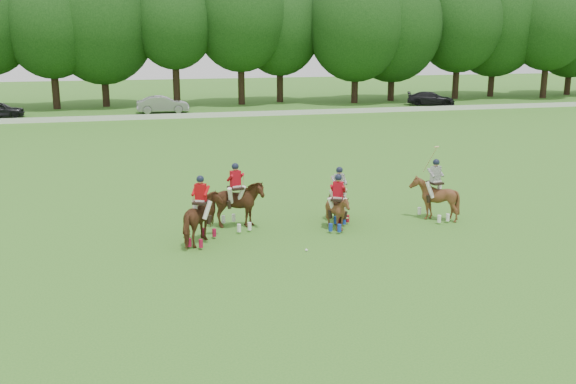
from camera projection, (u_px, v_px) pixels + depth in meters
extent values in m
plane|color=#327020|center=(305.00, 268.00, 19.74)|extent=(180.00, 180.00, 0.00)
cylinder|color=black|center=(55.00, 85.00, 62.11)|extent=(0.70, 0.70, 4.64)
ellipsoid|color=black|center=(50.00, 25.00, 60.77)|extent=(8.80, 8.80, 10.13)
cylinder|color=black|center=(105.00, 85.00, 64.21)|extent=(0.70, 0.70, 4.31)
ellipsoid|color=black|center=(101.00, 21.00, 62.75)|extent=(10.67, 10.67, 12.27)
cylinder|color=black|center=(176.00, 80.00, 64.32)|extent=(0.70, 0.70, 5.24)
ellipsoid|color=black|center=(174.00, 22.00, 62.98)|extent=(8.06, 8.06, 9.26)
cylinder|color=black|center=(241.00, 79.00, 66.14)|extent=(0.70, 0.70, 5.19)
ellipsoid|color=black|center=(240.00, 17.00, 64.68)|extent=(9.50, 9.50, 10.92)
cylinder|color=black|center=(280.00, 81.00, 68.57)|extent=(0.70, 0.70, 4.48)
ellipsoid|color=black|center=(280.00, 28.00, 67.27)|extent=(8.60, 8.60, 9.89)
cylinder|color=black|center=(355.00, 83.00, 67.74)|extent=(0.70, 0.70, 4.21)
ellipsoid|color=black|center=(356.00, 25.00, 66.34)|extent=(10.11, 10.11, 11.63)
cylinder|color=black|center=(391.00, 82.00, 70.15)|extent=(0.70, 0.70, 4.07)
ellipsoid|color=black|center=(393.00, 26.00, 68.73)|extent=(10.46, 10.46, 12.03)
cylinder|color=black|center=(456.00, 77.00, 72.13)|extent=(0.70, 0.70, 4.79)
ellipsoid|color=black|center=(459.00, 23.00, 70.72)|extent=(9.47, 9.47, 10.89)
cylinder|color=black|center=(491.00, 77.00, 74.92)|extent=(0.70, 0.70, 4.44)
ellipsoid|color=black|center=(496.00, 22.00, 73.43)|extent=(10.84, 10.84, 12.47)
cylinder|color=black|center=(545.00, 76.00, 73.02)|extent=(0.70, 0.70, 4.86)
ellipsoid|color=black|center=(549.00, 24.00, 71.65)|extent=(8.94, 8.94, 10.28)
cylinder|color=black|center=(568.00, 78.00, 77.24)|extent=(0.70, 0.70, 3.90)
ellipsoid|color=black|center=(573.00, 32.00, 75.95)|extent=(9.29, 9.29, 10.68)
cube|color=white|center=(187.00, 116.00, 55.48)|extent=(120.00, 0.10, 0.44)
imported|color=gray|center=(163.00, 104.00, 59.17)|extent=(4.78, 1.74, 1.56)
imported|color=black|center=(431.00, 99.00, 65.60)|extent=(5.17, 3.71, 1.39)
imported|color=#542D16|center=(202.00, 220.00, 21.90)|extent=(1.77, 2.21, 1.70)
cube|color=black|center=(201.00, 202.00, 21.75)|extent=(0.65, 0.70, 0.08)
cylinder|color=tan|center=(193.00, 204.00, 21.84)|extent=(0.13, 0.20, 1.29)
imported|color=#542D16|center=(236.00, 205.00, 23.63)|extent=(2.14, 1.97, 1.78)
cube|color=black|center=(236.00, 188.00, 23.47)|extent=(0.58, 0.66, 0.08)
cylinder|color=tan|center=(243.00, 189.00, 23.64)|extent=(0.09, 0.21, 1.29)
imported|color=#542D16|center=(338.00, 212.00, 23.52)|extent=(1.55, 1.61, 1.36)
cube|color=black|center=(338.00, 199.00, 23.40)|extent=(0.66, 0.70, 0.08)
cylinder|color=tan|center=(346.00, 202.00, 23.35)|extent=(0.13, 0.20, 1.29)
imported|color=#542D16|center=(339.00, 203.00, 24.63)|extent=(0.83, 1.69, 1.40)
cube|color=black|center=(339.00, 191.00, 24.51)|extent=(0.47, 0.58, 0.08)
cylinder|color=tan|center=(332.00, 193.00, 24.45)|extent=(0.04, 0.21, 1.29)
imported|color=#542D16|center=(434.00, 198.00, 24.79)|extent=(1.64, 1.77, 1.70)
cube|color=black|center=(435.00, 183.00, 24.64)|extent=(0.54, 0.63, 0.08)
cylinder|color=tan|center=(430.00, 160.00, 24.30)|extent=(0.18, 0.76, 1.08)
sphere|color=white|center=(306.00, 250.00, 21.29)|extent=(0.09, 0.09, 0.09)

